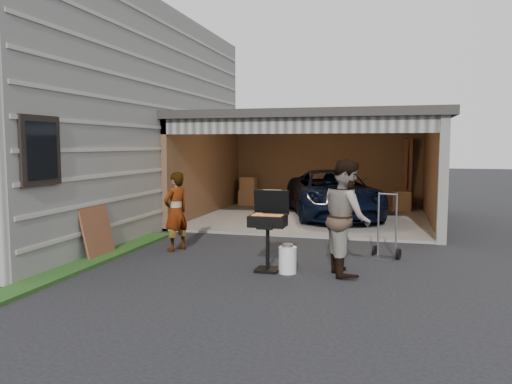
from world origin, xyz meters
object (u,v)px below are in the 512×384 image
woman (176,211)px  hand_truck (386,246)px  minivan (332,195)px  man (347,217)px  bbq_grill (268,224)px  plywood_panel (97,232)px  propane_tank (288,260)px

woman → hand_truck: 4.07m
minivan → man: bearing=-98.8°
bbq_grill → plywood_panel: bearing=177.5°
minivan → bbq_grill: 6.24m
minivan → plywood_panel: minivan is taller
plywood_panel → hand_truck: size_ratio=0.79×
propane_tank → bbq_grill: bearing=169.1°
minivan → man: man is taller
man → woman: bearing=55.3°
minivan → bbq_grill: bbq_grill is taller
woman → man: man is taller
woman → propane_tank: size_ratio=3.57×
bbq_grill → woman: bearing=153.0°
man → hand_truck: 1.60m
propane_tank → man: bearing=12.4°
bbq_grill → plywood_panel: size_ratio=1.39×
man → plywood_panel: size_ratio=1.94×
woman → man: bearing=98.8°
minivan → man: size_ratio=2.54×
man → propane_tank: bearing=83.4°
minivan → plywood_panel: bearing=-138.2°
man → hand_truck: man is taller
hand_truck → bbq_grill: bearing=-122.5°
woman → propane_tank: (2.49, -1.16, -0.56)m
minivan → woman: 5.72m
propane_tank → hand_truck: hand_truck is taller
woman → hand_truck: woman is taller
plywood_panel → propane_tank: bearing=-3.3°
woman → hand_truck: size_ratio=1.28×
bbq_grill → hand_truck: bearing=37.4°
man → bbq_grill: 1.28m
man → plywood_panel: man is taller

